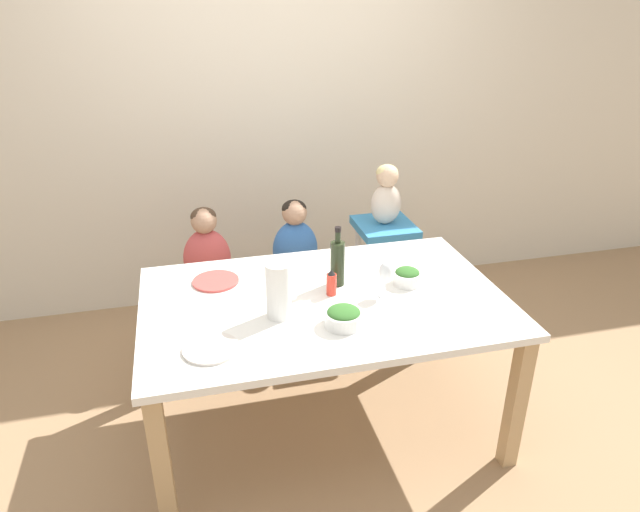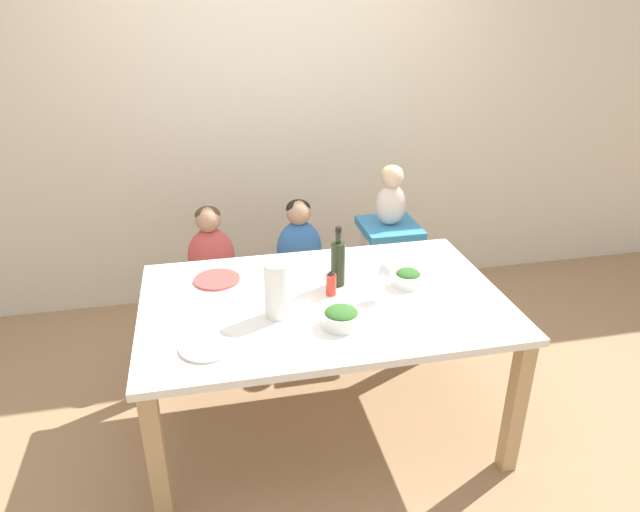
# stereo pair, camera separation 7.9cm
# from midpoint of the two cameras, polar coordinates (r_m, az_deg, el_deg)

# --- Properties ---
(ground_plane) EXTENTS (14.00, 14.00, 0.00)m
(ground_plane) POSITION_cam_midpoint_polar(r_m,az_deg,el_deg) (3.07, -0.39, -16.31)
(ground_plane) COLOR #9E7A56
(wall_back) EXTENTS (10.00, 0.06, 2.70)m
(wall_back) POSITION_cam_midpoint_polar(r_m,az_deg,el_deg) (3.85, -5.99, 14.85)
(wall_back) COLOR beige
(wall_back) RESTS_ON ground_plane
(dining_table) EXTENTS (1.66, 1.06, 0.74)m
(dining_table) POSITION_cam_midpoint_polar(r_m,az_deg,el_deg) (2.68, -0.43, -5.83)
(dining_table) COLOR white
(dining_table) RESTS_ON ground_plane
(chair_far_left) EXTENTS (0.40, 0.44, 0.45)m
(chair_far_left) POSITION_cam_midpoint_polar(r_m,az_deg,el_deg) (3.46, -11.50, -3.94)
(chair_far_left) COLOR silver
(chair_far_left) RESTS_ON ground_plane
(chair_far_center) EXTENTS (0.40, 0.44, 0.45)m
(chair_far_center) POSITION_cam_midpoint_polar(r_m,az_deg,el_deg) (3.51, -3.06, -3.01)
(chair_far_center) COLOR silver
(chair_far_center) RESTS_ON ground_plane
(chair_right_highchair) EXTENTS (0.34, 0.37, 0.74)m
(chair_right_highchair) POSITION_cam_midpoint_polar(r_m,az_deg,el_deg) (3.55, 5.76, 0.90)
(chair_right_highchair) COLOR silver
(chair_right_highchair) RESTS_ON ground_plane
(person_child_left) EXTENTS (0.27, 0.18, 0.49)m
(person_child_left) POSITION_cam_midpoint_polar(r_m,az_deg,el_deg) (3.33, -11.95, 0.61)
(person_child_left) COLOR #C64C4C
(person_child_left) RESTS_ON chair_far_left
(person_child_center) EXTENTS (0.27, 0.18, 0.49)m
(person_child_center) POSITION_cam_midpoint_polar(r_m,az_deg,el_deg) (3.38, -3.18, 1.51)
(person_child_center) COLOR #3366B2
(person_child_center) RESTS_ON chair_far_center
(person_baby_right) EXTENTS (0.19, 0.14, 0.37)m
(person_baby_right) POSITION_cam_midpoint_polar(r_m,az_deg,el_deg) (3.42, 6.01, 6.30)
(person_baby_right) COLOR beige
(person_baby_right) RESTS_ON chair_right_highchair
(wine_bottle) EXTENTS (0.07, 0.07, 0.30)m
(wine_bottle) POSITION_cam_midpoint_polar(r_m,az_deg,el_deg) (2.71, 0.93, -0.59)
(wine_bottle) COLOR #232D19
(wine_bottle) RESTS_ON dining_table
(paper_towel_roll) EXTENTS (0.11, 0.11, 0.25)m
(paper_towel_roll) POSITION_cam_midpoint_polar(r_m,az_deg,el_deg) (2.45, -5.08, -3.46)
(paper_towel_roll) COLOR white
(paper_towel_roll) RESTS_ON dining_table
(wine_glass_near) EXTENTS (0.07, 0.07, 0.18)m
(wine_glass_near) POSITION_cam_midpoint_polar(r_m,az_deg,el_deg) (2.61, 5.74, -1.71)
(wine_glass_near) COLOR white
(wine_glass_near) RESTS_ON dining_table
(salad_bowl_large) EXTENTS (0.17, 0.17, 0.08)m
(salad_bowl_large) POSITION_cam_midpoint_polar(r_m,az_deg,el_deg) (2.42, 1.45, -6.08)
(salad_bowl_large) COLOR white
(salad_bowl_large) RESTS_ON dining_table
(salad_bowl_small) EXTENTS (0.14, 0.14, 0.08)m
(salad_bowl_small) POSITION_cam_midpoint_polar(r_m,az_deg,el_deg) (2.77, 7.91, -2.03)
(salad_bowl_small) COLOR white
(salad_bowl_small) RESTS_ON dining_table
(dinner_plate_front_left) EXTENTS (0.22, 0.22, 0.01)m
(dinner_plate_front_left) POSITION_cam_midpoint_polar(r_m,az_deg,el_deg) (2.33, -11.83, -9.06)
(dinner_plate_front_left) COLOR silver
(dinner_plate_front_left) RESTS_ON dining_table
(dinner_plate_back_left) EXTENTS (0.22, 0.22, 0.01)m
(dinner_plate_back_left) POSITION_cam_midpoint_polar(r_m,az_deg,el_deg) (2.83, -11.17, -2.48)
(dinner_plate_back_left) COLOR #D14C47
(dinner_plate_back_left) RESTS_ON dining_table
(condiment_bottle_hot_sauce) EXTENTS (0.05, 0.05, 0.13)m
(condiment_bottle_hot_sauce) POSITION_cam_midpoint_polar(r_m,az_deg,el_deg) (2.64, 0.30, -2.71)
(condiment_bottle_hot_sauce) COLOR red
(condiment_bottle_hot_sauce) RESTS_ON dining_table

